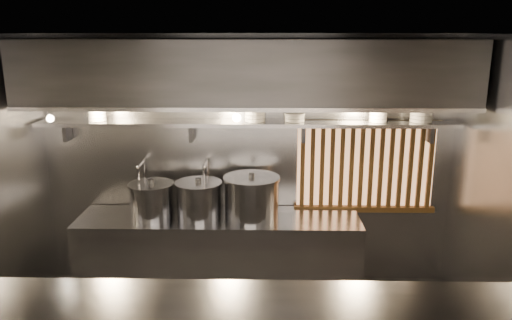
{
  "coord_description": "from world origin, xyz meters",
  "views": [
    {
      "loc": [
        0.2,
        -3.85,
        2.84
      ],
      "look_at": [
        0.11,
        0.55,
        1.68
      ],
      "focal_mm": 35.0,
      "sensor_mm": 36.0,
      "label": 1
    }
  ],
  "objects_px": {
    "heat_lamp": "(48,112)",
    "stock_pot_right": "(252,197)",
    "stock_pot_left": "(152,200)",
    "stock_pot_mid": "(199,200)",
    "pendant_bulb": "(237,118)"
  },
  "relations": [
    {
      "from": "heat_lamp",
      "to": "stock_pot_right",
      "type": "relative_size",
      "value": 0.44
    },
    {
      "from": "heat_lamp",
      "to": "stock_pot_left",
      "type": "xyz_separation_m",
      "value": [
        0.89,
        0.28,
        -0.98
      ]
    },
    {
      "from": "heat_lamp",
      "to": "stock_pot_mid",
      "type": "bearing_deg",
      "value": 11.08
    },
    {
      "from": "stock_pot_right",
      "to": "heat_lamp",
      "type": "bearing_deg",
      "value": -171.73
    },
    {
      "from": "heat_lamp",
      "to": "stock_pot_mid",
      "type": "distance_m",
      "value": 1.72
    },
    {
      "from": "stock_pot_right",
      "to": "stock_pot_left",
      "type": "bearing_deg",
      "value": -179.59
    },
    {
      "from": "heat_lamp",
      "to": "stock_pot_left",
      "type": "height_order",
      "value": "heat_lamp"
    },
    {
      "from": "pendant_bulb",
      "to": "stock_pot_left",
      "type": "bearing_deg",
      "value": -175.35
    },
    {
      "from": "pendant_bulb",
      "to": "heat_lamp",
      "type": "bearing_deg",
      "value": -169.0
    },
    {
      "from": "stock_pot_left",
      "to": "stock_pot_mid",
      "type": "bearing_deg",
      "value": -0.37
    },
    {
      "from": "heat_lamp",
      "to": "pendant_bulb",
      "type": "relative_size",
      "value": 1.87
    },
    {
      "from": "stock_pot_mid",
      "to": "stock_pot_left",
      "type": "bearing_deg",
      "value": 179.63
    },
    {
      "from": "pendant_bulb",
      "to": "stock_pot_mid",
      "type": "height_order",
      "value": "pendant_bulb"
    },
    {
      "from": "heat_lamp",
      "to": "stock_pot_right",
      "type": "xyz_separation_m",
      "value": [
        1.95,
        0.28,
        -0.94
      ]
    },
    {
      "from": "stock_pot_left",
      "to": "stock_pot_mid",
      "type": "relative_size",
      "value": 0.81
    }
  ]
}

